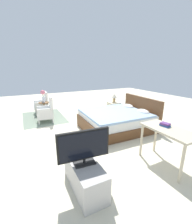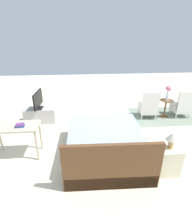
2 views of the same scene
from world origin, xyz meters
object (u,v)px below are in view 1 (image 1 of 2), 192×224
(side_table, at_px, (44,108))
(tv_flatscreen, at_px, (84,147))
(armchair_by_window_right, at_px, (47,112))
(flower_vase, at_px, (43,95))
(armchair_by_window_left, at_px, (42,105))
(bed, at_px, (117,120))
(nightstand, at_px, (114,109))
(table_lamp, at_px, (114,97))
(book_stack, at_px, (165,125))
(vanity_desk, at_px, (168,135))
(tv_stand, at_px, (85,175))

(side_table, height_order, tv_flatscreen, tv_flatscreen)
(armchair_by_window_right, distance_m, flower_vase, 0.78)
(armchair_by_window_left, distance_m, armchair_by_window_right, 1.16)
(bed, relative_size, armchair_by_window_right, 2.28)
(nightstand, height_order, table_lamp, table_lamp)
(book_stack, bearing_deg, tv_flatscreen, -90.01)
(side_table, relative_size, vanity_desk, 0.58)
(flower_vase, relative_size, tv_flatscreen, 0.59)
(bed, height_order, book_stack, bed)
(table_lamp, relative_size, tv_stand, 0.34)
(tv_stand, height_order, vanity_desk, vanity_desk)
(bed, bearing_deg, tv_stand, -45.59)
(table_lamp, bearing_deg, tv_flatscreen, -39.65)
(armchair_by_window_left, height_order, nightstand, armchair_by_window_left)
(side_table, height_order, book_stack, book_stack)
(book_stack, bearing_deg, vanity_desk, -19.45)
(armchair_by_window_left, xyz_separation_m, nightstand, (1.68, 2.51, -0.09))
(table_lamp, xyz_separation_m, tv_flatscreen, (3.00, -2.48, -0.05))
(tv_stand, relative_size, vanity_desk, 0.92)
(bed, xyz_separation_m, tv_flatscreen, (1.84, -1.88, 0.45))
(table_lamp, xyz_separation_m, book_stack, (3.00, -0.75, 0.00))
(flower_vase, bearing_deg, tv_stand, 0.37)
(tv_stand, xyz_separation_m, tv_flatscreen, (0.00, -0.00, 0.51))
(bed, xyz_separation_m, side_table, (-2.26, -1.91, 0.08))
(nightstand, height_order, vanity_desk, vanity_desk)
(armchair_by_window_right, relative_size, book_stack, 4.83)
(nightstand, bearing_deg, tv_stand, -39.66)
(side_table, distance_m, tv_stand, 4.10)
(nightstand, distance_m, tv_flatscreen, 3.92)
(bed, height_order, table_lamp, bed)
(book_stack, bearing_deg, flower_vase, -156.82)
(bed, relative_size, tv_stand, 2.18)
(bed, height_order, vanity_desk, bed)
(armchair_by_window_right, relative_size, nightstand, 1.58)
(tv_flatscreen, bearing_deg, nightstand, 140.36)
(armchair_by_window_left, bearing_deg, vanity_desk, 19.48)
(vanity_desk, relative_size, book_stack, 5.46)
(armchair_by_window_left, xyz_separation_m, table_lamp, (1.68, 2.51, 0.41))
(armchair_by_window_left, height_order, tv_stand, armchair_by_window_left)
(book_stack, bearing_deg, bed, 175.37)
(armchair_by_window_left, xyz_separation_m, book_stack, (4.68, 1.75, 0.42))
(bed, distance_m, tv_flatscreen, 2.67)
(nightstand, xyz_separation_m, table_lamp, (0.00, 0.00, 0.51))
(side_table, distance_m, book_stack, 4.48)
(bed, distance_m, side_table, 2.96)
(armchair_by_window_right, relative_size, side_table, 1.52)
(bed, height_order, tv_flatscreen, tv_flatscreen)
(side_table, xyz_separation_m, table_lamp, (1.11, 2.51, 0.42))
(vanity_desk, bearing_deg, tv_flatscreen, -94.79)
(nightstand, distance_m, table_lamp, 0.51)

